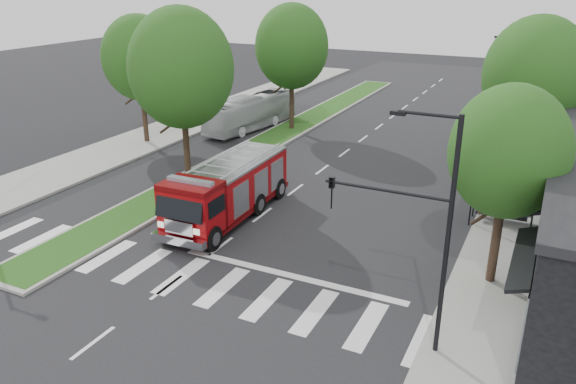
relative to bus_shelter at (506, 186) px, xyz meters
name	(u,v)px	position (x,y,z in m)	size (l,w,h in m)	color
ground	(221,246)	(-11.20, -8.15, -2.04)	(140.00, 140.00, 0.00)	black
sidewalk_right	(531,214)	(1.30, 1.85, -1.96)	(5.00, 80.00, 0.15)	gray
sidewalk_left	(123,148)	(-25.70, 1.85, -1.96)	(5.00, 80.00, 0.15)	gray
median	(280,135)	(-17.20, 9.85, -1.96)	(3.00, 50.00, 0.15)	gray
bus_shelter	(506,186)	(0.00, 0.00, 0.00)	(3.20, 1.60, 2.61)	black
tree_right_near	(509,152)	(0.30, -6.15, 3.47)	(4.40, 4.40, 8.05)	black
tree_right_mid	(535,76)	(0.30, 5.85, 4.45)	(5.60, 5.60, 9.72)	black
tree_right_far	(544,63)	(0.30, 15.85, 3.80)	(5.00, 5.00, 8.73)	black
tree_median_near	(181,68)	(-17.20, -2.15, 4.77)	(5.80, 5.80, 10.16)	black
tree_median_far	(292,47)	(-17.20, 11.85, 4.45)	(5.60, 5.60, 9.72)	black
tree_left_mid	(139,58)	(-25.20, 3.85, 4.12)	(5.20, 5.20, 9.16)	black
streetlight_right_near	(420,219)	(-1.59, -11.65, 2.63)	(4.08, 0.22, 8.00)	black
streetlight_right_far	(518,92)	(-0.85, 11.85, 2.44)	(2.11, 0.20, 8.00)	black
fire_engine	(228,190)	(-12.61, -5.13, -0.54)	(2.96, 9.07, 3.12)	#590407
city_bus	(251,112)	(-20.30, 10.82, -0.71)	(2.23, 9.53, 2.65)	#B9B9BE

